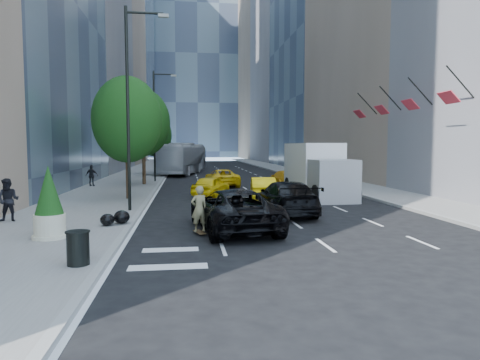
{
  "coord_description": "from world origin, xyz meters",
  "views": [
    {
      "loc": [
        -3.68,
        -17.83,
        3.36
      ],
      "look_at": [
        -0.88,
        4.21,
        1.6
      ],
      "focal_mm": 32.0,
      "sensor_mm": 36.0,
      "label": 1
    }
  ],
  "objects": [
    {
      "name": "taxi_c",
      "position": [
        -0.66,
        18.0,
        0.71
      ],
      "size": [
        2.79,
        5.3,
        1.42
      ],
      "primitive_type": "imported",
      "rotation": [
        0.0,
        0.0,
        3.23
      ],
      "color": "yellow",
      "rests_on": "ground"
    },
    {
      "name": "tree_near",
      "position": [
        -7.2,
        9.0,
        4.97
      ],
      "size": [
        4.2,
        4.2,
        7.46
      ],
      "color": "#2E2212",
      "rests_on": "sidewalk_left"
    },
    {
      "name": "traffic_signal",
      "position": [
        -6.4,
        40.0,
        4.23
      ],
      "size": [
        2.48,
        0.53,
        5.2
      ],
      "color": "black",
      "rests_on": "sidewalk_left"
    },
    {
      "name": "tree_far",
      "position": [
        -7.2,
        32.0,
        4.62
      ],
      "size": [
        3.9,
        3.9,
        6.92
      ],
      "color": "#2E2212",
      "rests_on": "sidewalk_left"
    },
    {
      "name": "trash_can",
      "position": [
        -6.6,
        -6.0,
        0.59
      ],
      "size": [
        0.59,
        0.59,
        0.89
      ],
      "primitive_type": "cylinder",
      "color": "black",
      "rests_on": "sidewalk_left"
    },
    {
      "name": "planter_shrub",
      "position": [
        -8.43,
        -2.34,
        1.36
      ],
      "size": [
        1.06,
        1.06,
        2.55
      ],
      "color": "beige",
      "rests_on": "sidewalk_left"
    },
    {
      "name": "tower_right_far",
      "position": [
        22.0,
        98.0,
        25.0
      ],
      "size": [
        20.0,
        24.0,
        50.0
      ],
      "primitive_type": "cube",
      "color": "#826F5A",
      "rests_on": "ground"
    },
    {
      "name": "sidewalk_right",
      "position": [
        10.0,
        30.0,
        0.07
      ],
      "size": [
        4.0,
        120.0,
        0.15
      ],
      "primitive_type": "cube",
      "color": "slate",
      "rests_on": "ground"
    },
    {
      "name": "ground",
      "position": [
        0.0,
        0.0,
        0.0
      ],
      "size": [
        160.0,
        160.0,
        0.0
      ],
      "primitive_type": "plane",
      "color": "black",
      "rests_on": "ground"
    },
    {
      "name": "black_sedan_lincoln",
      "position": [
        -1.81,
        -1.0,
        0.83
      ],
      "size": [
        3.57,
        6.3,
        1.66
      ],
      "primitive_type": "imported",
      "rotation": [
        0.0,
        0.0,
        3.28
      ],
      "color": "black",
      "rests_on": "ground"
    },
    {
      "name": "pedestrian_b",
      "position": [
        -11.2,
        17.68,
        1.0
      ],
      "size": [
        1.05,
        0.56,
        1.7
      ],
      "primitive_type": "imported",
      "rotation": [
        0.0,
        0.0,
        2.99
      ],
      "color": "black",
      "rests_on": "sidewalk_left"
    },
    {
      "name": "garbage_bags",
      "position": [
        -6.55,
        0.04,
        0.41
      ],
      "size": [
        1.12,
        1.08,
        0.56
      ],
      "color": "black",
      "rests_on": "sidewalk_left"
    },
    {
      "name": "black_sedan_mercedes",
      "position": [
        1.2,
        2.66,
        0.82
      ],
      "size": [
        2.39,
        5.72,
        1.65
      ],
      "primitive_type": "imported",
      "rotation": [
        0.0,
        0.0,
        3.16
      ],
      "color": "black",
      "rests_on": "ground"
    },
    {
      "name": "skateboarder",
      "position": [
        -3.2,
        -1.71,
        0.87
      ],
      "size": [
        0.73,
        0.58,
        1.74
      ],
      "primitive_type": "imported",
      "rotation": [
        0.0,
        0.0,
        3.43
      ],
      "color": "olive",
      "rests_on": "ground"
    },
    {
      "name": "lamp_near",
      "position": [
        -6.32,
        4.0,
        5.81
      ],
      "size": [
        2.13,
        0.22,
        10.0
      ],
      "color": "black",
      "rests_on": "sidewalk_left"
    },
    {
      "name": "taxi_b",
      "position": [
        1.2,
        9.0,
        0.7
      ],
      "size": [
        1.96,
        4.38,
        1.4
      ],
      "primitive_type": "imported",
      "rotation": [
        0.0,
        0.0,
        3.03
      ],
      "color": "yellow",
      "rests_on": "ground"
    },
    {
      "name": "tree_mid",
      "position": [
        -7.2,
        19.0,
        5.32
      ],
      "size": [
        4.5,
        4.5,
        7.99
      ],
      "color": "#2E2212",
      "rests_on": "sidewalk_left"
    },
    {
      "name": "pedestrian_a",
      "position": [
        -11.2,
        1.32,
        1.07
      ],
      "size": [
        0.92,
        0.73,
        1.85
      ],
      "primitive_type": "imported",
      "rotation": [
        0.0,
        0.0,
        -0.03
      ],
      "color": "black",
      "rests_on": "sidewalk_left"
    },
    {
      "name": "sidewalk_left",
      "position": [
        -9.0,
        30.0,
        0.07
      ],
      "size": [
        6.0,
        120.0,
        0.15
      ],
      "primitive_type": "cube",
      "color": "slate",
      "rests_on": "ground"
    },
    {
      "name": "taxi_d",
      "position": [
        4.2,
        15.5,
        0.72
      ],
      "size": [
        2.42,
        5.12,
        1.44
      ],
      "primitive_type": "imported",
      "rotation": [
        0.0,
        0.0,
        3.22
      ],
      "color": "#FFAD0D",
      "rests_on": "ground"
    },
    {
      "name": "city_bus",
      "position": [
        -4.03,
        34.05,
        1.87
      ],
      "size": [
        6.09,
        13.78,
        3.74
      ],
      "primitive_type": "imported",
      "rotation": [
        0.0,
        0.0,
        -0.23
      ],
      "color": "#B3B6BA",
      "rests_on": "ground"
    },
    {
      "name": "facade_flags",
      "position": [
        10.64,
        10.0,
        6.18
      ],
      "size": [
        1.85,
        13.3,
        2.05
      ],
      "color": "black",
      "rests_on": "ground"
    },
    {
      "name": "taxi_a",
      "position": [
        -2.0,
        10.93,
        0.68
      ],
      "size": [
        3.11,
        4.31,
        1.36
      ],
      "primitive_type": "imported",
      "rotation": [
        0.0,
        0.0,
        2.72
      ],
      "color": "yellow",
      "rests_on": "ground"
    },
    {
      "name": "tower_right_mid",
      "position": [
        22.0,
        74.0,
        32.5
      ],
      "size": [
        20.0,
        24.0,
        65.0
      ],
      "primitive_type": "cube",
      "color": "slate",
      "rests_on": "ground"
    },
    {
      "name": "box_truck",
      "position": [
        4.99,
        9.51,
        1.81
      ],
      "size": [
        2.98,
        7.54,
        3.56
      ],
      "rotation": [
        0.0,
        0.0,
        0.04
      ],
      "color": "white",
      "rests_on": "ground"
    },
    {
      "name": "tower_left_end",
      "position": [
        -22.0,
        92.0,
        30.0
      ],
      "size": [
        20.0,
        28.0,
        60.0
      ],
      "primitive_type": "cube",
      "color": "#323C4E",
      "rests_on": "ground"
    },
    {
      "name": "tower_distant",
      "position": [
        0.0,
        120.0,
        45.0
      ],
      "size": [
        40.0,
        20.0,
        90.0
      ],
      "primitive_type": "cube",
      "color": "#323C4E",
      "rests_on": "ground"
    },
    {
      "name": "lamp_far",
      "position": [
        -6.32,
        22.0,
        5.81
      ],
      "size": [
        2.13,
        0.22,
        10.0
      ],
      "color": "black",
      "rests_on": "sidewalk_left"
    }
  ]
}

